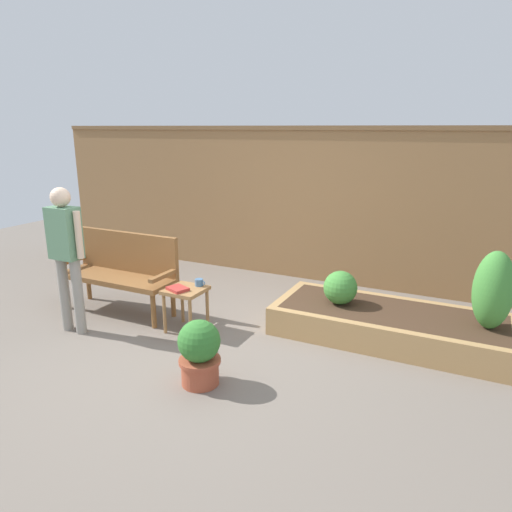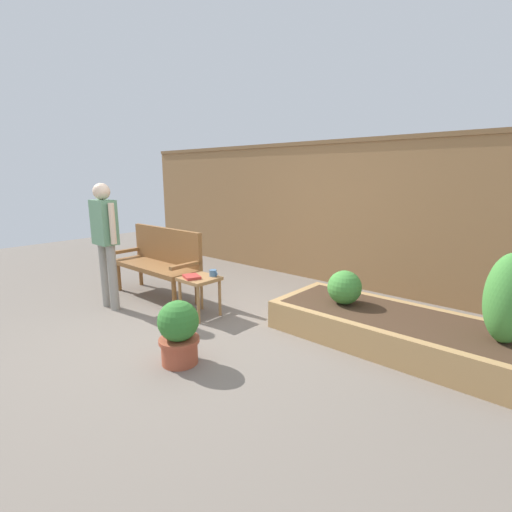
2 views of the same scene
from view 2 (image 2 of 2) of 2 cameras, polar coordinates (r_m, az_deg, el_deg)
ground_plane at (r=4.13m, az=-8.26°, el=-11.38°), size 14.00×14.00×0.00m
fence_back at (r=5.84m, az=11.20°, el=6.58°), size 8.40×0.14×2.16m
garden_bench at (r=5.28m, az=-14.50°, el=-0.18°), size 1.44×0.48×0.94m
side_table at (r=4.43m, az=-8.66°, el=-4.27°), size 0.40×0.40×0.48m
cup_on_table at (r=4.42m, az=-6.60°, el=-2.61°), size 0.12×0.09×0.08m
book_on_table at (r=4.39m, az=-9.84°, el=-3.15°), size 0.26×0.23×0.03m
potted_boxwood at (r=3.41m, az=-11.78°, el=-11.21°), size 0.36×0.36×0.58m
raised_planter_bed at (r=4.01m, az=20.29°, el=-10.50°), size 2.40×1.00×0.30m
shrub_near_bench at (r=4.08m, az=13.43°, el=-4.70°), size 0.36×0.36×0.36m
shrub_far_corner at (r=3.63m, az=34.29°, el=-5.45°), size 0.36×0.36×0.76m
person_by_bench at (r=4.91m, az=-22.13°, el=2.99°), size 0.47×0.20×1.56m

